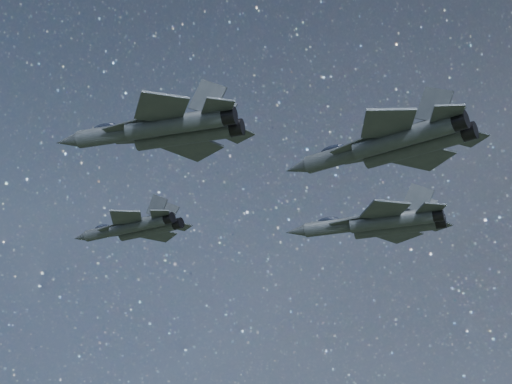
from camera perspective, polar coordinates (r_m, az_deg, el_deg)
The scene contains 4 objects.
jet_lead at distance 94.88m, azimuth -8.82°, elevation -2.55°, with size 16.22×11.14×4.07m.
jet_left at distance 92.91m, azimuth 8.97°, elevation -2.25°, with size 19.78×13.15×5.03m.
jet_right at distance 69.43m, azimuth -6.72°, elevation 4.55°, with size 18.16×11.94×4.66m.
jet_slot at distance 69.83m, azimuth 9.87°, elevation 3.48°, with size 19.00×13.29×4.79m.
Camera 1 is at (49.31, -52.20, 107.08)m, focal length 55.00 mm.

